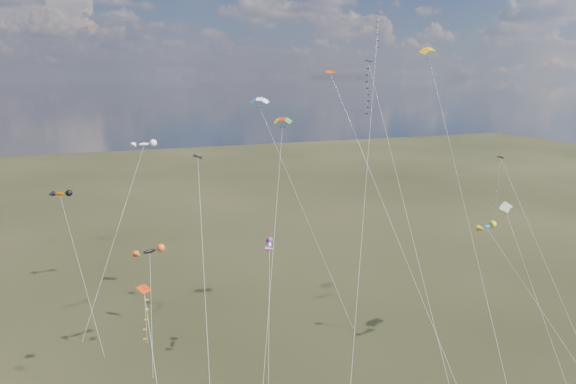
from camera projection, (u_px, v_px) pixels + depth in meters
name	position (u px, v px, depth m)	size (l,w,h in m)	color
diamond_black_high	(372.00, 104.00, 58.70)	(2.53, 22.36, 33.06)	black
diamond_navy_tall	(376.00, 61.00, 58.73)	(15.25, 22.02, 38.50)	#090E46
diamond_black_mid	(202.00, 241.00, 45.83)	(3.36, 16.13, 23.88)	black
diamond_red_low	(147.00, 325.00, 38.37)	(1.19, 9.98, 15.88)	#BD2C09
diamond_navy_right	(502.00, 193.00, 57.52)	(4.49, 12.49, 22.54)	#0F1746
diamond_orange_center	(379.00, 192.00, 46.99)	(6.90, 18.30, 31.73)	#E63B01
parafoil_yellow	(430.00, 51.00, 62.29)	(10.51, 29.06, 35.07)	#CF9805
parafoil_blue_white	(260.00, 100.00, 69.47)	(8.55, 16.19, 28.82)	blue
parafoil_striped	(508.00, 205.00, 59.65)	(2.89, 12.84, 17.24)	#F3EE0B
parafoil_tricolor	(282.00, 121.00, 58.15)	(9.29, 16.31, 26.98)	#EAEE0C
novelty_black_orange	(150.00, 252.00, 58.58)	(3.34, 8.47, 12.17)	black
novelty_orange_black	(60.00, 195.00, 63.31)	(5.03, 12.49, 17.53)	#BF3F00
novelty_white_purple	(269.00, 245.00, 55.68)	(3.71, 8.75, 13.77)	white
novelty_redwhite_stripe	(144.00, 145.00, 75.05)	(11.94, 17.18, 22.13)	#E34121
novelty_blue_yellow	(488.00, 227.00, 57.83)	(7.46, 10.27, 15.10)	blue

